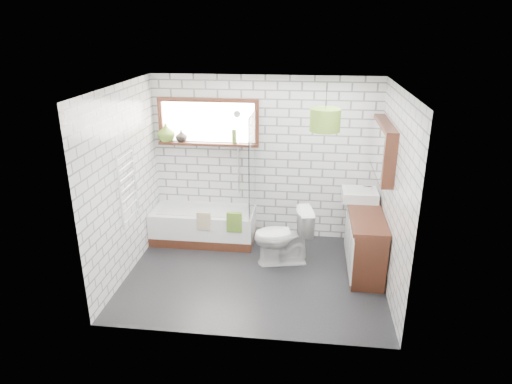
# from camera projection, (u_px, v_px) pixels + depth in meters

# --- Properties ---
(floor) EXTENTS (3.40, 2.60, 0.01)m
(floor) POSITION_uv_depth(u_px,v_px,m) (254.00, 275.00, 6.16)
(floor) COLOR black
(floor) RESTS_ON ground
(ceiling) EXTENTS (3.40, 2.60, 0.01)m
(ceiling) POSITION_uv_depth(u_px,v_px,m) (254.00, 87.00, 5.28)
(ceiling) COLOR white
(ceiling) RESTS_ON ground
(wall_back) EXTENTS (3.40, 0.01, 2.50)m
(wall_back) POSITION_uv_depth(u_px,v_px,m) (265.00, 159.00, 6.93)
(wall_back) COLOR white
(wall_back) RESTS_ON ground
(wall_front) EXTENTS (3.40, 0.01, 2.50)m
(wall_front) POSITION_uv_depth(u_px,v_px,m) (238.00, 233.00, 4.51)
(wall_front) COLOR white
(wall_front) RESTS_ON ground
(wall_left) EXTENTS (0.01, 2.60, 2.50)m
(wall_left) POSITION_uv_depth(u_px,v_px,m) (124.00, 183.00, 5.91)
(wall_left) COLOR white
(wall_left) RESTS_ON ground
(wall_right) EXTENTS (0.01, 2.60, 2.50)m
(wall_right) POSITION_uv_depth(u_px,v_px,m) (394.00, 194.00, 5.53)
(wall_right) COLOR white
(wall_right) RESTS_ON ground
(window) EXTENTS (1.52, 0.16, 0.68)m
(window) POSITION_uv_depth(u_px,v_px,m) (208.00, 122.00, 6.79)
(window) COLOR #35170E
(window) RESTS_ON wall_back
(towel_radiator) EXTENTS (0.06, 0.52, 1.00)m
(towel_radiator) POSITION_uv_depth(u_px,v_px,m) (128.00, 187.00, 5.92)
(towel_radiator) COLOR white
(towel_radiator) RESTS_ON wall_left
(mirror_cabinet) EXTENTS (0.16, 1.20, 0.70)m
(mirror_cabinet) POSITION_uv_depth(u_px,v_px,m) (383.00, 149.00, 5.96)
(mirror_cabinet) COLOR #35170E
(mirror_cabinet) RESTS_ON wall_right
(shower_riser) EXTENTS (0.02, 0.02, 1.30)m
(shower_riser) POSITION_uv_depth(u_px,v_px,m) (238.00, 153.00, 6.90)
(shower_riser) COLOR silver
(shower_riser) RESTS_ON wall_back
(bathtub) EXTENTS (1.56, 0.69, 0.51)m
(bathtub) POSITION_uv_depth(u_px,v_px,m) (204.00, 225.00, 7.06)
(bathtub) COLOR white
(bathtub) RESTS_ON floor
(shower_screen) EXTENTS (0.02, 0.72, 1.50)m
(shower_screen) POSITION_uv_depth(u_px,v_px,m) (252.00, 165.00, 6.62)
(shower_screen) COLOR white
(shower_screen) RESTS_ON bathtub
(towel_green) EXTENTS (0.22, 0.06, 0.30)m
(towel_green) POSITION_uv_depth(u_px,v_px,m) (234.00, 222.00, 6.60)
(towel_green) COLOR #527723
(towel_green) RESTS_ON bathtub
(towel_beige) EXTENTS (0.21, 0.05, 0.27)m
(towel_beige) POSITION_uv_depth(u_px,v_px,m) (204.00, 221.00, 6.65)
(towel_beige) COLOR tan
(towel_beige) RESTS_ON bathtub
(vanity) EXTENTS (0.46, 1.41, 0.81)m
(vanity) POSITION_uv_depth(u_px,v_px,m) (365.00, 240.00, 6.26)
(vanity) COLOR #35170E
(vanity) RESTS_ON floor
(basin) EXTENTS (0.50, 0.43, 0.14)m
(basin) POSITION_uv_depth(u_px,v_px,m) (360.00, 195.00, 6.54)
(basin) COLOR white
(basin) RESTS_ON vanity
(tap) EXTENTS (0.03, 0.03, 0.16)m
(tap) POSITION_uv_depth(u_px,v_px,m) (371.00, 192.00, 6.50)
(tap) COLOR silver
(tap) RESTS_ON vanity
(toilet) EXTENTS (0.61, 0.88, 0.81)m
(toilet) POSITION_uv_depth(u_px,v_px,m) (283.00, 236.00, 6.35)
(toilet) COLOR white
(toilet) RESTS_ON floor
(vase_olive) EXTENTS (0.35, 0.35, 0.28)m
(vase_olive) POSITION_uv_depth(u_px,v_px,m) (166.00, 134.00, 6.90)
(vase_olive) COLOR #587C26
(vase_olive) RESTS_ON window
(vase_dark) EXTENTS (0.20, 0.20, 0.18)m
(vase_dark) POSITION_uv_depth(u_px,v_px,m) (181.00, 137.00, 6.89)
(vase_dark) COLOR black
(vase_dark) RESTS_ON window
(bottle) EXTENTS (0.07, 0.07, 0.21)m
(bottle) POSITION_uv_depth(u_px,v_px,m) (234.00, 138.00, 6.80)
(bottle) COLOR #587C26
(bottle) RESTS_ON window
(pendant) EXTENTS (0.37, 0.37, 0.27)m
(pendant) POSITION_uv_depth(u_px,v_px,m) (325.00, 120.00, 5.50)
(pendant) COLOR #527723
(pendant) RESTS_ON ceiling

